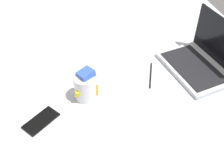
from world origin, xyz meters
The scene contains 5 objects.
bed_mattress centered at (0.00, 0.00, 9.00)cm, with size 180.00×140.00×18.00cm, color #B7BCC6.
laptop centered at (8.77, 34.04, 22.41)cm, with size 35.97×27.52×23.00cm.
snack_cup centered at (11.93, -21.29, 24.11)cm, with size 9.04×10.64×14.11cm.
cell_phone centered at (20.28, -40.95, 18.40)cm, with size 6.80×14.00×0.80cm, color black.
charger_cable centered at (7.38, 9.72, 18.30)cm, with size 17.00×0.60×0.60cm, color black.
Camera 1 is at (98.24, -35.27, 107.38)cm, focal length 47.53 mm.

